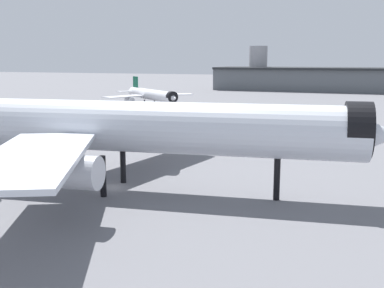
{
  "coord_description": "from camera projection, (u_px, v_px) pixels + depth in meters",
  "views": [
    {
      "loc": [
        32.76,
        -57.69,
        18.33
      ],
      "look_at": [
        12.14,
        0.69,
        6.98
      ],
      "focal_mm": 44.06,
      "sensor_mm": 36.0,
      "label": 1
    }
  ],
  "objects": [
    {
      "name": "ground",
      "position": [
        111.0,
        187.0,
        67.54
      ],
      "size": [
        900.0,
        900.0,
        0.0
      ],
      "primitive_type": "plane",
      "color": "slate"
    },
    {
      "name": "airliner_near_gate",
      "position": [
        131.0,
        128.0,
        64.5
      ],
      "size": [
        69.97,
        63.39,
        20.23
      ],
      "rotation": [
        0.0,
        0.0,
        0.11
      ],
      "color": "silver",
      "rests_on": "ground"
    },
    {
      "name": "airliner_far_taxiway",
      "position": [
        151.0,
        95.0,
        173.77
      ],
      "size": [
        33.58,
        30.81,
        11.12
      ],
      "rotation": [
        0.0,
        0.0,
        5.57
      ],
      "color": "white",
      "rests_on": "ground"
    },
    {
      "name": "terminal_building",
      "position": [
        366.0,
        79.0,
        256.57
      ],
      "size": [
        171.79,
        35.23,
        25.14
      ],
      "rotation": [
        0.0,
        0.0,
        -0.02
      ],
      "color": "slate",
      "rests_on": "ground"
    },
    {
      "name": "service_truck_front",
      "position": [
        311.0,
        145.0,
        91.81
      ],
      "size": [
        5.84,
        3.44,
        3.0
      ],
      "rotation": [
        0.0,
        0.0,
        6.09
      ],
      "color": "black",
      "rests_on": "ground"
    },
    {
      "name": "traffic_cone_near_nose",
      "position": [
        26.0,
        149.0,
        94.63
      ],
      "size": [
        0.52,
        0.52,
        0.65
      ],
      "primitive_type": "cone",
      "color": "#F2600C",
      "rests_on": "ground"
    }
  ]
}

